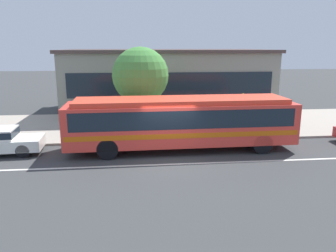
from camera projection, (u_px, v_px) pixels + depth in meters
name	position (u px, v px, depth m)	size (l,w,h in m)	color
ground_plane	(169.00, 159.00, 15.67)	(120.00, 120.00, 0.00)	#383A3B
sidewalk_slab	(159.00, 125.00, 22.14)	(60.00, 8.00, 0.12)	#A39889
lane_stripe_center	(171.00, 164.00, 14.89)	(56.00, 0.16, 0.01)	silver
transit_bus	(181.00, 120.00, 16.70)	(11.47, 2.76, 2.67)	red
pedestrian_waiting_near_sign	(165.00, 116.00, 19.89)	(0.36, 0.36, 1.70)	#39333B
bus_stop_sign	(243.00, 109.00, 18.90)	(0.08, 0.44, 2.44)	gray
street_tree_near_stop	(140.00, 76.00, 19.35)	(3.32, 3.32, 5.05)	brown
station_building	(166.00, 80.00, 27.03)	(15.96, 8.92, 4.94)	gray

